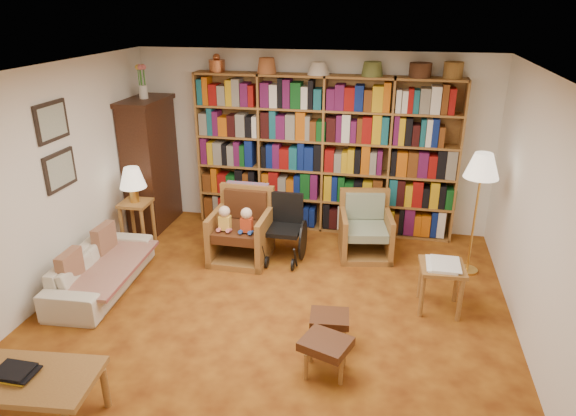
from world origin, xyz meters
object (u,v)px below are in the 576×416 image
(side_table_papers, at_px, (442,273))
(coffee_table, at_px, (20,380))
(wheelchair, at_px, (285,230))
(footstool_b, at_px, (326,346))
(side_table_lamp, at_px, (137,214))
(sofa, at_px, (101,269))
(armchair_sage, at_px, (366,230))
(floor_lamp, at_px, (482,171))
(footstool_a, at_px, (330,320))
(armchair_leather, at_px, (243,229))

(side_table_papers, bearing_deg, coffee_table, -145.10)
(side_table_papers, distance_m, coffee_table, 4.03)
(wheelchair, xyz_separation_m, footstool_b, (0.82, -2.13, -0.10))
(side_table_lamp, bearing_deg, sofa, -84.89)
(armchair_sage, height_order, floor_lamp, floor_lamp)
(footstool_a, bearing_deg, sofa, 169.63)
(armchair_leather, bearing_deg, sofa, -140.80)
(floor_lamp, xyz_separation_m, footstool_a, (-1.49, -1.77, -1.04))
(footstool_a, bearing_deg, armchair_sage, 84.11)
(armchair_leather, distance_m, wheelchair, 0.55)
(side_table_lamp, relative_size, side_table_papers, 1.14)
(sofa, height_order, side_table_papers, side_table_papers)
(side_table_lamp, bearing_deg, footstool_a, -29.86)
(side_table_lamp, distance_m, armchair_leather, 1.48)
(floor_lamp, bearing_deg, wheelchair, -177.97)
(side_table_lamp, height_order, side_table_papers, side_table_lamp)
(sofa, bearing_deg, side_table_papers, -88.80)
(armchair_sage, height_order, wheelchair, wheelchair)
(floor_lamp, bearing_deg, footstool_b, -123.47)
(footstool_b, bearing_deg, armchair_sage, 85.70)
(side_table_lamp, relative_size, wheelchair, 0.75)
(side_table_papers, height_order, footstool_a, side_table_papers)
(coffee_table, bearing_deg, footstool_a, 33.41)
(floor_lamp, distance_m, footstool_b, 2.84)
(floor_lamp, height_order, footstool_b, floor_lamp)
(side_table_lamp, xyz_separation_m, armchair_sage, (3.02, 0.42, -0.14))
(coffee_table, bearing_deg, footstool_b, 24.56)
(footstool_b, height_order, coffee_table, coffee_table)
(side_table_papers, xyz_separation_m, footstool_a, (-1.08, -0.84, -0.18))
(sofa, relative_size, coffee_table, 1.29)
(side_table_lamp, height_order, footstool_a, side_table_lamp)
(side_table_lamp, bearing_deg, footstool_b, -35.92)
(footstool_b, bearing_deg, side_table_lamp, 144.08)
(armchair_sage, distance_m, side_table_papers, 1.49)
(side_table_lamp, distance_m, side_table_papers, 3.97)
(sofa, bearing_deg, side_table_lamp, 1.20)
(floor_lamp, relative_size, footstool_a, 3.77)
(sofa, xyz_separation_m, footstool_b, (2.74, -0.94, 0.05))
(side_table_lamp, height_order, floor_lamp, floor_lamp)
(floor_lamp, height_order, coffee_table, floor_lamp)
(footstool_b, bearing_deg, side_table_papers, 50.47)
(side_table_lamp, relative_size, footstool_b, 1.26)
(armchair_sage, distance_m, footstool_b, 2.49)
(wheelchair, xyz_separation_m, coffee_table, (-1.43, -3.16, -0.01))
(footstool_b, bearing_deg, footstool_a, 93.10)
(side_table_papers, bearing_deg, sofa, -174.88)
(side_table_papers, xyz_separation_m, footstool_b, (-1.05, -1.28, -0.15))
(footstool_a, xyz_separation_m, footstool_b, (0.02, -0.44, 0.03))
(armchair_sage, xyz_separation_m, coffee_table, (-2.44, -3.51, 0.06))
(side_table_lamp, distance_m, footstool_a, 3.25)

